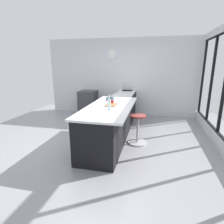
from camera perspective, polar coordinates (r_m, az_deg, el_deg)
ground_plane at (r=4.45m, az=-3.57°, el=-9.12°), size 6.89×6.89×0.00m
interior_partition_left at (r=6.64m, az=2.71°, el=10.69°), size 0.15×5.30×2.66m
sink_cabinet at (r=6.38m, az=4.42°, el=2.55°), size 2.08×0.60×1.18m
oven_range at (r=6.72m, az=-7.40°, el=2.90°), size 0.60×0.61×0.87m
kitchen_island at (r=4.16m, az=-1.31°, el=-4.06°), size 2.34×0.97×0.90m
stool_by_window at (r=4.28m, az=7.98°, el=-5.60°), size 0.44×0.44×0.68m
cutting_board at (r=4.11m, az=-0.21°, el=2.31°), size 0.36×0.24×0.02m
apple_red at (r=4.22m, az=0.09°, el=3.32°), size 0.08×0.08×0.08m
water_bottle at (r=3.62m, az=-0.90°, el=2.43°), size 0.06×0.06×0.31m
fruit_bowl at (r=4.66m, az=-0.63°, el=4.17°), size 0.20×0.20×0.07m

